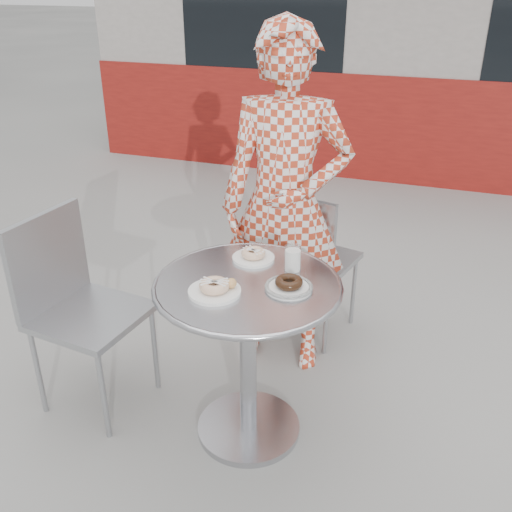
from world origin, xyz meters
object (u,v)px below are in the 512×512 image
(seated_person, at_px, (285,207))
(bistro_table, at_px, (248,323))
(chair_far, at_px, (311,289))
(milk_cup, at_px, (293,259))
(plate_checker, at_px, (289,285))
(chair_left, at_px, (94,349))
(plate_near, at_px, (215,288))
(plate_far, at_px, (253,255))

(seated_person, bearing_deg, bistro_table, -94.85)
(bistro_table, distance_m, chair_far, 0.93)
(milk_cup, bearing_deg, plate_checker, -79.23)
(chair_far, distance_m, chair_left, 1.21)
(bistro_table, xyz_separation_m, plate_checker, (0.16, 0.01, 0.20))
(plate_checker, bearing_deg, plate_near, -154.48)
(seated_person, bearing_deg, plate_far, -100.16)
(chair_left, relative_size, seated_person, 0.54)
(chair_far, distance_m, plate_far, 0.85)
(bistro_table, bearing_deg, plate_far, 103.17)
(chair_far, bearing_deg, plate_far, 94.86)
(bistro_table, height_order, chair_far, chair_far)
(chair_left, bearing_deg, plate_checker, -80.75)
(chair_left, bearing_deg, seated_person, -41.77)
(chair_far, xyz_separation_m, milk_cup, (0.08, -0.71, 0.54))
(chair_far, bearing_deg, chair_left, 61.74)
(plate_far, relative_size, milk_cup, 1.66)
(plate_near, relative_size, milk_cup, 1.87)
(plate_far, distance_m, milk_cup, 0.19)
(plate_checker, bearing_deg, milk_cup, 100.77)
(bistro_table, relative_size, milk_cup, 7.06)
(plate_near, distance_m, plate_checker, 0.28)
(chair_left, xyz_separation_m, plate_near, (0.66, -0.08, 0.49))
(bistro_table, relative_size, plate_far, 4.25)
(bistro_table, bearing_deg, milk_cup, 49.86)
(plate_near, bearing_deg, plate_checker, 25.52)
(chair_far, bearing_deg, seated_person, 86.64)
(plate_far, height_order, plate_checker, plate_checker)
(bistro_table, height_order, plate_near, plate_near)
(chair_far, distance_m, milk_cup, 0.90)
(seated_person, bearing_deg, plate_checker, -79.56)
(chair_far, xyz_separation_m, seated_person, (-0.08, -0.27, 0.58))
(chair_far, bearing_deg, milk_cup, 109.88)
(plate_near, height_order, plate_checker, plate_near)
(seated_person, xyz_separation_m, plate_near, (-0.06, -0.71, -0.07))
(chair_left, height_order, plate_near, chair_left)
(seated_person, xyz_separation_m, plate_far, (-0.02, -0.40, -0.07))
(bistro_table, xyz_separation_m, chair_left, (-0.75, -0.03, -0.29))
(chair_far, distance_m, seated_person, 0.65)
(bistro_table, bearing_deg, plate_checker, 2.62)
(bistro_table, xyz_separation_m, milk_cup, (0.14, 0.16, 0.23))
(chair_far, height_order, milk_cup, chair_far)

